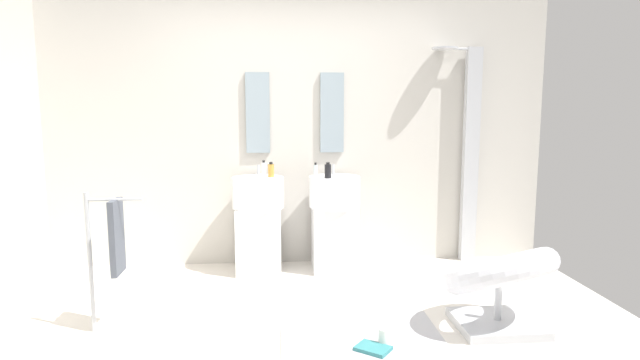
% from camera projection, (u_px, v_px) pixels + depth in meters
% --- Properties ---
extents(ground_plane, '(4.80, 3.60, 0.04)m').
position_uv_depth(ground_plane, '(305.00, 333.00, 3.56)').
color(ground_plane, silver).
extents(rear_partition, '(4.80, 0.10, 2.60)m').
position_uv_depth(rear_partition, '(295.00, 128.00, 5.00)').
color(rear_partition, beige).
rests_on(rear_partition, ground_plane).
extents(pedestal_sink_left, '(0.46, 0.46, 0.97)m').
position_uv_depth(pedestal_sink_left, '(259.00, 222.00, 4.77)').
color(pedestal_sink_left, white).
rests_on(pedestal_sink_left, ground_plane).
extents(pedestal_sink_right, '(0.46, 0.46, 0.97)m').
position_uv_depth(pedestal_sink_right, '(334.00, 220.00, 4.83)').
color(pedestal_sink_right, white).
rests_on(pedestal_sink_right, ground_plane).
extents(vanity_mirror_left, '(0.22, 0.03, 0.74)m').
position_uv_depth(vanity_mirror_left, '(258.00, 113.00, 4.88)').
color(vanity_mirror_left, '#8C9EA8').
extents(vanity_mirror_right, '(0.22, 0.03, 0.74)m').
position_uv_depth(vanity_mirror_right, '(332.00, 113.00, 4.94)').
color(vanity_mirror_right, '#8C9EA8').
extents(shower_column, '(0.49, 0.24, 2.05)m').
position_uv_depth(shower_column, '(469.00, 151.00, 5.04)').
color(shower_column, '#B7BABF').
rests_on(shower_column, ground_plane).
extents(lounge_chair, '(1.05, 1.06, 0.65)m').
position_uv_depth(lounge_chair, '(499.00, 279.00, 3.55)').
color(lounge_chair, '#B7BABF').
rests_on(lounge_chair, ground_plane).
extents(towel_rack, '(0.37, 0.22, 0.95)m').
position_uv_depth(towel_rack, '(112.00, 240.00, 3.47)').
color(towel_rack, '#B7BABF').
rests_on(towel_rack, ground_plane).
extents(area_rug, '(1.05, 0.86, 0.01)m').
position_uv_depth(area_rug, '(362.00, 340.00, 3.40)').
color(area_rug, '#B2B2B7').
rests_on(area_rug, ground_plane).
extents(magazine_teal, '(0.25, 0.24, 0.02)m').
position_uv_depth(magazine_teal, '(373.00, 348.00, 3.25)').
color(magazine_teal, teal).
rests_on(magazine_teal, area_rug).
extents(coffee_mug, '(0.07, 0.07, 0.11)m').
position_uv_depth(coffee_mug, '(384.00, 337.00, 3.31)').
color(coffee_mug, white).
rests_on(coffee_mug, area_rug).
extents(soap_bottle_white, '(0.04, 0.04, 0.17)m').
position_uv_depth(soap_bottle_white, '(264.00, 171.00, 4.58)').
color(soap_bottle_white, white).
rests_on(soap_bottle_white, pedestal_sink_left).
extents(soap_bottle_clear, '(0.04, 0.04, 0.13)m').
position_uv_depth(soap_bottle_clear, '(316.00, 170.00, 4.77)').
color(soap_bottle_clear, silver).
rests_on(soap_bottle_clear, pedestal_sink_right).
extents(soap_bottle_amber, '(0.05, 0.05, 0.14)m').
position_uv_depth(soap_bottle_amber, '(271.00, 170.00, 4.74)').
color(soap_bottle_amber, '#C68C38').
rests_on(soap_bottle_amber, pedestal_sink_left).
extents(soap_bottle_black, '(0.06, 0.06, 0.14)m').
position_uv_depth(soap_bottle_black, '(328.00, 171.00, 4.66)').
color(soap_bottle_black, black).
rests_on(soap_bottle_black, pedestal_sink_right).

